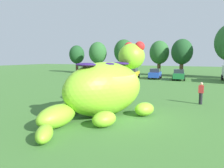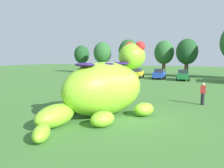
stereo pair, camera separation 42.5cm
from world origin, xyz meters
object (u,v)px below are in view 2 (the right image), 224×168
object	(u,v)px
car_blue	(159,74)
spectator_mid_field	(203,94)
spectator_near_inflatable	(114,89)
car_green	(183,75)
car_yellow	(137,73)
giant_inflatable_creature	(105,88)
spectator_wandering	(129,77)

from	to	relation	value
car_blue	spectator_mid_field	distance (m)	19.90
spectator_near_inflatable	spectator_mid_field	distance (m)	7.10
car_green	spectator_near_inflatable	distance (m)	19.03
car_yellow	spectator_near_inflatable	distance (m)	19.76
car_yellow	spectator_mid_field	xyz separation A→B (m)	(12.22, -17.97, -0.01)
car_blue	car_green	size ratio (longest dim) A/B	1.00
giant_inflatable_creature	spectator_near_inflatable	world-z (taller)	giant_inflatable_creature
car_yellow	spectator_near_inflatable	size ratio (longest dim) A/B	2.50
car_blue	spectator_wandering	bearing A→B (deg)	-108.31
car_blue	spectator_mid_field	bearing A→B (deg)	-65.58
car_green	spectator_wandering	size ratio (longest dim) A/B	2.50
giant_inflatable_creature	spectator_mid_field	size ratio (longest dim) A/B	5.50
giant_inflatable_creature	spectator_mid_field	xyz separation A→B (m)	(5.21, 5.92, -0.86)
giant_inflatable_creature	spectator_wandering	distance (m)	17.66
giant_inflatable_creature	spectator_near_inflatable	bearing A→B (deg)	110.53
car_blue	car_green	xyz separation A→B (m)	(3.93, -0.38, 0.00)
car_green	car_blue	bearing A→B (deg)	174.46
car_yellow	spectator_mid_field	bearing A→B (deg)	-55.79
giant_inflatable_creature	car_green	xyz separation A→B (m)	(0.91, 23.66, -0.85)
spectator_near_inflatable	spectator_mid_field	xyz separation A→B (m)	(7.01, 1.10, 0.00)
giant_inflatable_creature	spectator_wandering	world-z (taller)	giant_inflatable_creature
car_green	spectator_near_inflatable	world-z (taller)	car_green
car_green	spectator_wandering	bearing A→B (deg)	-132.65
car_blue	spectator_near_inflatable	size ratio (longest dim) A/B	2.50
giant_inflatable_creature	car_blue	xyz separation A→B (m)	(-3.02, 24.04, -0.85)
car_blue	spectator_wandering	size ratio (longest dim) A/B	2.50
giant_inflatable_creature	car_green	bearing A→B (deg)	87.80
car_blue	car_green	distance (m)	3.95
car_yellow	spectator_mid_field	world-z (taller)	car_yellow
spectator_near_inflatable	giant_inflatable_creature	bearing A→B (deg)	-69.47
car_yellow	car_blue	size ratio (longest dim) A/B	1.00
car_blue	spectator_near_inflatable	distance (m)	19.25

